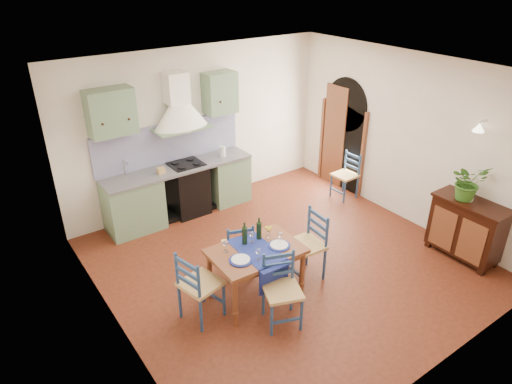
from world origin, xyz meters
The scene contains 13 objects.
floor centered at (0.00, 0.00, 0.00)m, with size 5.00×5.00×0.00m, color #411A0E.
back_wall centered at (-0.47, 2.29, 1.05)m, with size 5.00×0.96×2.80m.
right_wall centered at (2.50, 0.28, 1.34)m, with size 0.26×5.00×2.80m.
left_wall centered at (-2.50, 0.00, 1.40)m, with size 0.04×5.00×2.80m, color beige.
ceiling centered at (0.00, 0.00, 2.80)m, with size 5.00×5.00×0.01m, color white.
dining_table centered at (-0.80, -0.38, 0.66)m, with size 1.19×0.90×1.06m.
chair_near centered at (-0.83, -0.93, 0.48)m, with size 0.56×0.56×0.93m.
chair_far centered at (-0.73, 0.16, 0.45)m, with size 0.51×0.51×0.86m.
chair_left centered at (-1.61, -0.30, 0.50)m, with size 0.54×0.54×0.97m.
chair_right centered at (0.02, -0.42, 0.52)m, with size 0.50×0.50×1.00m.
chair_spare centered at (2.23, 1.00, 0.44)m, with size 0.41×0.41×0.86m.
sideboard centered at (2.26, -1.42, 0.51)m, with size 0.50×1.05×0.94m.
potted_plant centered at (2.24, -1.30, 1.21)m, with size 0.49×0.43×0.55m, color #2F601C.
Camera 1 is at (-3.60, -4.30, 4.03)m, focal length 32.00 mm.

